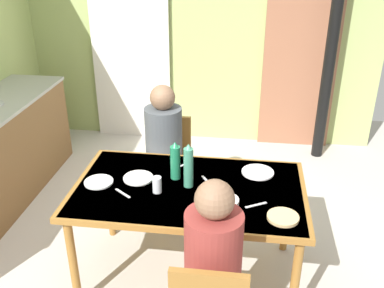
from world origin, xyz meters
name	(u,v)px	position (x,y,z in m)	size (l,w,h in m)	color
ground_plane	(151,278)	(0.00, 0.00, 0.00)	(6.56, 6.56, 0.00)	beige
wall_back	(195,28)	(0.00, 2.52, 1.32)	(4.11, 0.10, 2.63)	#A2B469
door_wooden	(300,61)	(1.17, 2.44, 1.00)	(0.80, 0.05, 2.00)	#975F44
stove_pipe_column	(333,38)	(1.44, 2.17, 1.32)	(0.12, 0.12, 2.63)	black
curtain_panel	(130,46)	(-0.73, 2.42, 1.11)	(0.90, 0.03, 2.21)	white
dining_table	(189,196)	(0.27, 0.08, 0.68)	(1.54, 0.91, 0.75)	olive
chair_far_diner	(167,161)	(-0.03, 0.89, 0.50)	(0.40, 0.40, 0.87)	olive
person_near_diner	(213,253)	(0.50, -0.59, 0.78)	(0.30, 0.37, 0.77)	brown
person_far_diner	(163,138)	(-0.03, 0.75, 0.78)	(0.30, 0.37, 0.77)	#54594D
water_bottle_green_near	(188,166)	(0.27, 0.10, 0.90)	(0.06, 0.06, 0.31)	#3C896B
water_bottle_green_far	(175,161)	(0.16, 0.19, 0.88)	(0.07, 0.07, 0.27)	#1F7950
serving_bowl_center	(225,203)	(0.53, -0.11, 0.78)	(0.17, 0.17, 0.06)	silver
dinner_plate_near_left	(138,178)	(-0.09, 0.15, 0.75)	(0.21, 0.21, 0.01)	white
dinner_plate_near_right	(258,172)	(0.73, 0.34, 0.75)	(0.23, 0.23, 0.01)	white
dinner_plate_far_center	(99,182)	(-0.34, 0.06, 0.75)	(0.20, 0.20, 0.01)	white
drinking_glass_by_near_diner	(157,185)	(0.07, 0.00, 0.80)	(0.06, 0.06, 0.11)	silver
bread_plate_sliced	(283,217)	(0.87, -0.19, 0.76)	(0.19, 0.19, 0.02)	#DBB77A
cutlery_knife_near	(181,166)	(0.17, 0.36, 0.75)	(0.15, 0.02, 0.00)	silver
cutlery_fork_near	(207,181)	(0.38, 0.18, 0.75)	(0.15, 0.02, 0.00)	silver
cutlery_knife_far	(123,193)	(-0.14, -0.05, 0.75)	(0.15, 0.02, 0.00)	silver
cutlery_fork_far	(256,205)	(0.72, -0.07, 0.75)	(0.15, 0.02, 0.00)	silver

